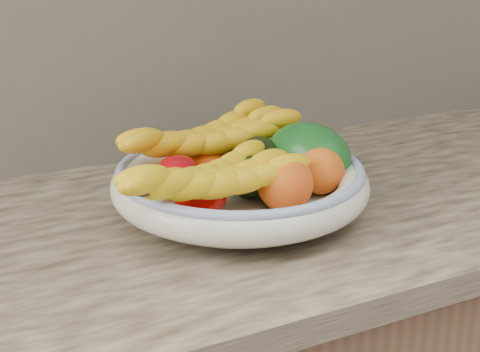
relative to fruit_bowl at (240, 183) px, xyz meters
name	(u,v)px	position (x,y,z in m)	size (l,w,h in m)	color
fruit_bowl	(240,183)	(0.00, 0.00, 0.00)	(0.39, 0.39, 0.08)	silver
clementine_back_left	(188,163)	(-0.04, 0.11, 0.01)	(0.05, 0.05, 0.05)	orange
clementine_back_right	(236,156)	(0.05, 0.11, 0.01)	(0.05, 0.05, 0.05)	#E16604
clementine_back_mid	(208,165)	(-0.01, 0.09, 0.01)	(0.06, 0.06, 0.05)	#FF5105
tomato_left	(178,177)	(-0.09, 0.03, 0.01)	(0.07, 0.07, 0.07)	#9F040D
tomato_near_left	(200,193)	(-0.09, -0.04, 0.01)	(0.08, 0.08, 0.07)	#BE0300
avocado_center	(246,175)	(0.00, -0.01, 0.02)	(0.07, 0.10, 0.07)	black
avocado_right	(260,161)	(0.05, 0.04, 0.02)	(0.07, 0.11, 0.07)	black
green_mango	(308,155)	(0.12, 0.00, 0.03)	(0.09, 0.15, 0.10)	#0E4A16
peach_front	(285,183)	(0.04, -0.07, 0.02)	(0.08, 0.08, 0.08)	orange
peach_right	(321,170)	(0.11, -0.05, 0.02)	(0.07, 0.07, 0.07)	orange
banana_bunch_back	(207,143)	(-0.01, 0.09, 0.04)	(0.33, 0.12, 0.09)	yellow
banana_bunch_front	(211,184)	(-0.08, -0.06, 0.03)	(0.31, 0.12, 0.09)	yellow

